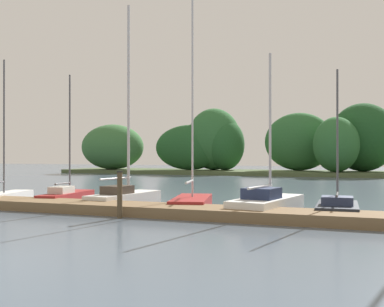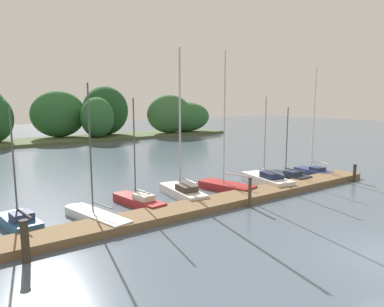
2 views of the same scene
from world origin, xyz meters
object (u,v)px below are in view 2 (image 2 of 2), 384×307
object	(u,v)px
sailboat_1	(95,216)
sailboat_2	(138,200)
sailboat_3	(182,189)
mooring_piling_2	(355,173)
sailboat_5	(266,179)
mooring_piling_0	(25,241)
sailboat_7	(313,169)
sailboat_0	(19,221)
sailboat_6	(287,176)
mooring_piling_1	(250,192)
sailboat_4	(225,185)

from	to	relation	value
sailboat_1	sailboat_2	world-z (taller)	sailboat_1
sailboat_3	mooring_piling_2	world-z (taller)	sailboat_3
sailboat_1	sailboat_3	world-z (taller)	sailboat_3
mooring_piling_2	sailboat_5	bearing A→B (deg)	152.44
mooring_piling_0	sailboat_7	bearing A→B (deg)	9.05
sailboat_0	mooring_piling_2	size ratio (longest dim) A/B	4.40
sailboat_1	sailboat_2	xyz separation A→B (m)	(2.69, 0.99, 0.04)
sailboat_2	sailboat_6	distance (m)	11.26
mooring_piling_1	sailboat_1	bearing A→B (deg)	160.68
sailboat_5	mooring_piling_2	size ratio (longest dim) A/B	4.83
sailboat_3	sailboat_5	bearing A→B (deg)	-90.81
sailboat_0	sailboat_1	size ratio (longest dim) A/B	0.83
sailboat_0	sailboat_6	world-z (taller)	sailboat_0
mooring_piling_1	mooring_piling_2	bearing A→B (deg)	-0.00
sailboat_7	sailboat_6	bearing A→B (deg)	98.82
sailboat_2	sailboat_5	size ratio (longest dim) A/B	0.98
sailboat_6	mooring_piling_2	distance (m)	4.43
sailboat_1	sailboat_6	world-z (taller)	sailboat_1
sailboat_4	mooring_piling_0	bearing A→B (deg)	92.36
sailboat_4	mooring_piling_2	distance (m)	9.24
sailboat_5	mooring_piling_1	xyz separation A→B (m)	(-4.29, -2.89, 0.40)
sailboat_3	mooring_piling_0	world-z (taller)	sailboat_3
sailboat_3	mooring_piling_2	size ratio (longest dim) A/B	7.08
mooring_piling_2	sailboat_1	bearing A→B (deg)	171.48
sailboat_4	mooring_piling_1	world-z (taller)	sailboat_4
sailboat_7	mooring_piling_1	distance (m)	10.14
sailboat_6	mooring_piling_0	distance (m)	17.62
sailboat_5	mooring_piling_2	xyz separation A→B (m)	(5.53, -2.89, 0.22)
sailboat_2	sailboat_4	xyz separation A→B (m)	(5.87, -0.17, 0.01)
sailboat_4	sailboat_2	bearing A→B (deg)	74.50
sailboat_6	mooring_piling_2	world-z (taller)	sailboat_6
sailboat_1	mooring_piling_1	distance (m)	7.78
sailboat_4	sailboat_7	world-z (taller)	sailboat_4
sailboat_3	sailboat_6	distance (m)	8.43
sailboat_1	sailboat_4	xyz separation A→B (m)	(8.55, 0.82, 0.05)
sailboat_1	mooring_piling_0	distance (m)	4.35
mooring_piling_1	sailboat_0	bearing A→B (deg)	161.05
sailboat_3	sailboat_7	distance (m)	11.44
sailboat_0	sailboat_3	size ratio (longest dim) A/B	0.62
sailboat_4	sailboat_6	world-z (taller)	sailboat_4
sailboat_0	sailboat_6	size ratio (longest dim) A/B	1.04
sailboat_0	sailboat_4	world-z (taller)	sailboat_4
sailboat_6	mooring_piling_1	bearing A→B (deg)	111.90
sailboat_3	sailboat_4	bearing A→B (deg)	-88.39
sailboat_2	mooring_piling_1	xyz separation A→B (m)	(4.64, -3.56, 0.47)
sailboat_4	sailboat_6	distance (m)	5.39
sailboat_3	sailboat_0	bearing A→B (deg)	96.70
sailboat_0	sailboat_2	size ratio (longest dim) A/B	0.93
sailboat_2	mooring_piling_2	xyz separation A→B (m)	(14.46, -3.56, 0.29)
sailboat_5	sailboat_7	distance (m)	5.35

